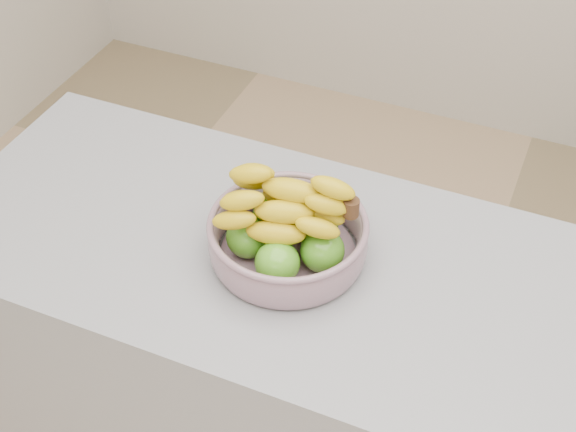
% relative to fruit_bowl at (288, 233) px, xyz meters
% --- Properties ---
extents(fruit_bowl, '(0.30, 0.30, 0.18)m').
position_rel_fruit_bowl_xyz_m(fruit_bowl, '(0.00, 0.00, 0.00)').
color(fruit_bowl, '#929AAF').
rests_on(fruit_bowl, counter).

